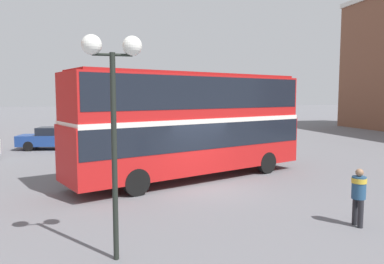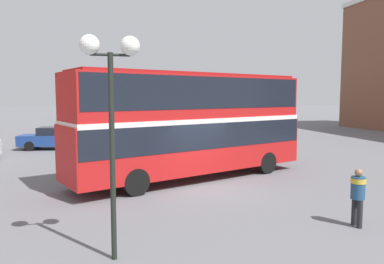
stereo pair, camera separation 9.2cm
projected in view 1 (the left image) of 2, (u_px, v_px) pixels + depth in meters
name	position (u px, v px, depth m)	size (l,w,h in m)	color
ground_plane	(204.00, 188.00, 14.77)	(240.00, 240.00, 0.00)	slate
double_decker_bus	(192.00, 119.00, 16.22)	(11.11, 6.43, 4.59)	red
pedestrian_foreground	(359.00, 191.00, 10.37)	(0.41, 0.41, 1.63)	#232328
parked_car_kerb_near	(237.00, 129.00, 31.26)	(4.18, 2.36, 1.65)	slate
parked_car_side_street	(54.00, 138.00, 25.48)	(4.78, 2.41, 1.51)	navy
street_lamp_twin_globe	(113.00, 79.00, 7.97)	(1.27, 0.43, 4.92)	black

